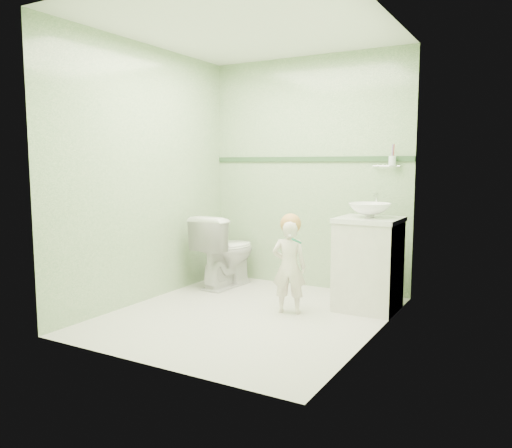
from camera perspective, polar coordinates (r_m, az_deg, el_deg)
The scene contains 12 objects.
ground at distance 4.43m, azimuth -0.97°, elevation -10.27°, with size 2.50×2.50×0.00m, color beige.
room_shell at distance 4.24m, azimuth -1.01°, elevation 5.44°, with size 2.50×2.54×2.40m.
trim_stripe at distance 5.34m, azimuth 5.83°, elevation 7.30°, with size 2.20×0.02×0.05m, color #325432.
vanity at distance 4.63m, azimuth 12.54°, elevation -4.58°, with size 0.52×0.50×0.80m, color white.
counter at distance 4.57m, azimuth 12.67°, elevation 0.47°, with size 0.54×0.52×0.04m, color white.
basin at distance 4.56m, azimuth 12.70°, elevation 1.52°, with size 0.37×0.37×0.13m, color white.
faucet at distance 4.73m, azimuth 13.38°, elevation 2.65°, with size 0.03×0.13×0.18m.
cup_holder at distance 4.99m, azimuth 15.05°, elevation 6.89°, with size 0.26×0.07×0.21m.
toilet at distance 5.39m, azimuth -3.43°, elevation -3.02°, with size 0.43×0.75×0.77m, color white.
toddler at distance 4.42m, azimuth 3.75°, elevation -4.84°, with size 0.30×0.20×0.82m, color beige.
hair_cap at distance 4.38m, azimuth 3.93°, elevation 0.01°, with size 0.18×0.18×0.18m, color #BC8343.
teal_toothbrush at distance 4.25m, azimuth 4.53°, elevation -1.86°, with size 0.10×0.14×0.08m.
Camera 1 is at (2.16, -3.65, 1.30)m, focal length 35.47 mm.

